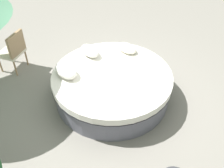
# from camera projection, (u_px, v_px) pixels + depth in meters

# --- Properties ---
(ground_plane) EXTENTS (16.00, 16.00, 0.00)m
(ground_plane) POSITION_uv_depth(u_px,v_px,m) (112.00, 97.00, 5.70)
(ground_plane) COLOR gray
(round_bed) EXTENTS (2.42, 2.42, 0.62)m
(round_bed) POSITION_uv_depth(u_px,v_px,m) (112.00, 86.00, 5.50)
(round_bed) COLOR #595966
(round_bed) RESTS_ON ground_plane
(throw_pillow_0) EXTENTS (0.49, 0.31, 0.15)m
(throw_pillow_0) POSITION_uv_depth(u_px,v_px,m) (127.00, 48.00, 5.89)
(throw_pillow_0) COLOR silver
(throw_pillow_0) RESTS_ON round_bed
(throw_pillow_1) EXTENTS (0.51, 0.29, 0.21)m
(throw_pillow_1) POSITION_uv_depth(u_px,v_px,m) (90.00, 51.00, 5.75)
(throw_pillow_1) COLOR white
(throw_pillow_1) RESTS_ON round_bed
(throw_pillow_2) EXTENTS (0.53, 0.35, 0.22)m
(throw_pillow_2) POSITION_uv_depth(u_px,v_px,m) (66.00, 71.00, 5.22)
(throw_pillow_2) COLOR white
(throw_pillow_2) RESTS_ON round_bed
(patio_chair) EXTENTS (0.69, 0.70, 0.98)m
(patio_chair) POSITION_uv_depth(u_px,v_px,m) (14.00, 49.00, 6.09)
(patio_chair) COLOR #997A56
(patio_chair) RESTS_ON ground_plane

